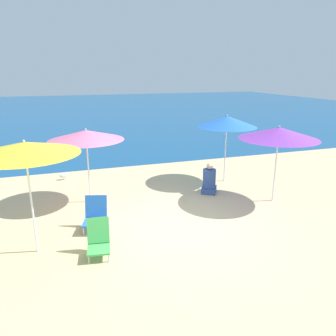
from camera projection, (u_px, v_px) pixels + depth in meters
name	position (u px, v px, depth m)	size (l,w,h in m)	color
ground_plane	(178.00, 227.00, 7.39)	(60.00, 60.00, 0.00)	#D1BA89
sea_water	(85.00, 109.00, 30.35)	(60.00, 40.00, 0.01)	navy
beach_umbrella_pink	(86.00, 135.00, 8.36)	(1.94, 1.94, 1.99)	white
beach_umbrella_purple	(279.00, 133.00, 8.41)	(2.06, 2.06, 2.06)	white
beach_umbrella_blue	(227.00, 121.00, 10.00)	(1.85, 1.85, 2.13)	white
beach_umbrella_yellow	(25.00, 148.00, 5.83)	(1.95, 1.95, 2.22)	white
beach_chair_blue	(95.00, 214.00, 7.26)	(0.63, 0.70, 0.72)	silver
beach_chair_green	(98.00, 239.00, 6.24)	(0.50, 0.61, 0.69)	silver
person_seated_near	(209.00, 181.00, 9.43)	(0.59, 0.62, 0.89)	#334C8C
seagull	(64.00, 176.00, 10.61)	(0.27, 0.11, 0.23)	gold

